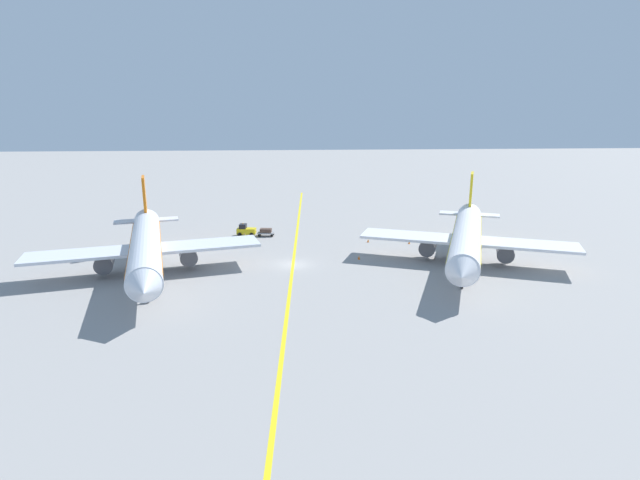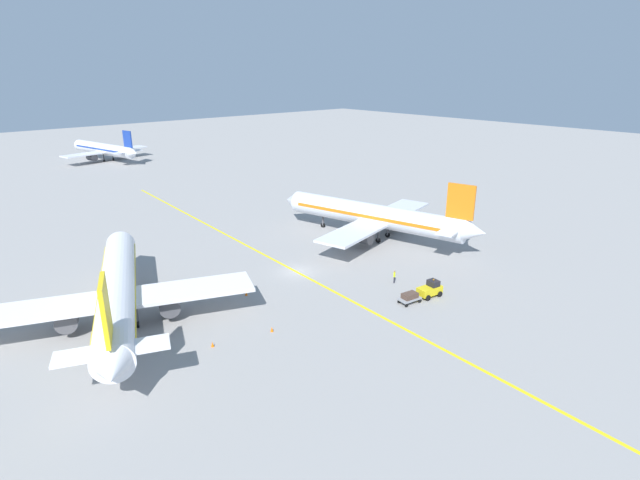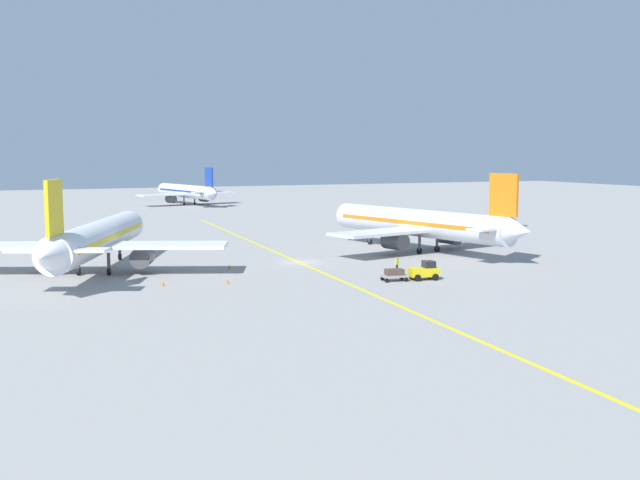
{
  "view_description": "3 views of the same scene",
  "coord_description": "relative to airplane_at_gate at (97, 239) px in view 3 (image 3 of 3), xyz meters",
  "views": [
    {
      "loc": [
        1.09,
        63.55,
        19.86
      ],
      "look_at": [
        -3.61,
        0.03,
        3.31
      ],
      "focal_mm": 28.0,
      "sensor_mm": 36.0,
      "label": 1
    },
    {
      "loc": [
        -38.41,
        -48.58,
        25.98
      ],
      "look_at": [
        2.83,
        -1.54,
        4.3
      ],
      "focal_mm": 28.0,
      "sensor_mm": 36.0,
      "label": 2
    },
    {
      "loc": [
        -32.42,
        -81.81,
        12.94
      ],
      "look_at": [
        1.05,
        -3.84,
        3.05
      ],
      "focal_mm": 42.0,
      "sensor_mm": 36.0,
      "label": 3
    }
  ],
  "objects": [
    {
      "name": "airplane_at_gate",
      "position": [
        0.0,
        0.0,
        0.0
      ],
      "size": [
        27.94,
        34.09,
        10.6
      ],
      "color": "white",
      "rests_on": "ground"
    },
    {
      "name": "apron_yellow_centreline",
      "position": [
        22.98,
        -1.29,
        -3.71
      ],
      "size": [
        7.34,
        119.82,
        0.01
      ],
      "primitive_type": "cube",
      "rotation": [
        0.0,
        0.0,
        -0.06
      ],
      "color": "yellow",
      "rests_on": "ground"
    },
    {
      "name": "baggage_cart_trailing",
      "position": [
        27.05,
        -17.23,
        -2.95
      ],
      "size": [
        2.77,
        1.74,
        1.24
      ],
      "color": "gray",
      "rests_on": "ground"
    },
    {
      "name": "traffic_cone_near_nose",
      "position": [
        4.89,
        -10.66,
        -3.43
      ],
      "size": [
        0.32,
        0.32,
        0.55
      ],
      "primitive_type": "cone",
      "color": "orange",
      "rests_on": "ground"
    },
    {
      "name": "traffic_cone_mid_apron",
      "position": [
        11.04,
        -12.09,
        -3.43
      ],
      "size": [
        0.32,
        0.32,
        0.55
      ],
      "primitive_type": "cone",
      "color": "orange",
      "rests_on": "ground"
    },
    {
      "name": "baggage_tug_white",
      "position": [
        30.32,
        -17.68,
        -2.81
      ],
      "size": [
        3.18,
        2.1,
        2.11
      ],
      "color": "gold",
      "rests_on": "ground"
    },
    {
      "name": "airplane_adjacent_stand",
      "position": [
        41.16,
        1.43,
        0.0
      ],
      "size": [
        28.43,
        35.14,
        10.6
      ],
      "color": "silver",
      "rests_on": "ground"
    },
    {
      "name": "traffic_cone_by_wingtip",
      "position": [
        13.86,
        -2.99,
        -3.43
      ],
      "size": [
        0.32,
        0.32,
        0.55
      ],
      "primitive_type": "cone",
      "color": "orange",
      "rests_on": "ground"
    },
    {
      "name": "ground_crew_worker",
      "position": [
        30.12,
        -12.26,
        -2.8
      ],
      "size": [
        0.48,
        0.39,
        1.68
      ],
      "color": "#23232D",
      "rests_on": "ground"
    },
    {
      "name": "airplane_distant_taxiing",
      "position": [
        33.67,
        101.83,
        -0.37
      ],
      "size": [
        25.62,
        31.75,
        9.54
      ],
      "color": "silver",
      "rests_on": "ground"
    },
    {
      "name": "ground_plane",
      "position": [
        22.98,
        -1.29,
        -3.71
      ],
      "size": [
        400.0,
        400.0,
        0.0
      ],
      "primitive_type": "plane",
      "color": "gray"
    }
  ]
}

